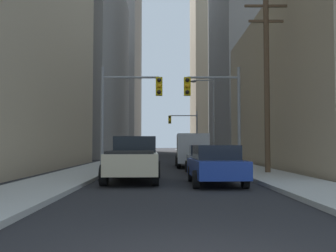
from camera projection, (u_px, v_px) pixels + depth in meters
name	position (u px, v px, depth m)	size (l,w,h in m)	color
sidewalk_left	(134.00, 155.00, 54.48)	(2.66, 160.00, 0.15)	#9E9E99
sidewalk_right	(200.00, 155.00, 54.56)	(2.66, 160.00, 0.15)	#9E9E99
pickup_truck_beige	(134.00, 159.00, 16.49)	(2.20, 5.46, 1.90)	#C6B793
cargo_van_silver	(192.00, 148.00, 26.99)	(2.16, 5.25, 2.26)	#B7BABF
sedan_blue	(216.00, 165.00, 15.01)	(1.96, 4.26, 1.52)	navy
sedan_grey	(205.00, 159.00, 20.92)	(1.95, 4.24, 1.52)	slate
sedan_black	(187.00, 153.00, 36.30)	(1.95, 4.23, 1.52)	black
traffic_signal_near_left	(128.00, 101.00, 22.33)	(3.52, 0.44, 6.00)	gray
traffic_signal_near_right	(215.00, 101.00, 22.37)	(3.24, 0.44, 6.00)	gray
traffic_signal_far_right	(184.00, 126.00, 51.54)	(3.86, 0.44, 6.00)	gray
utility_pole_right	(267.00, 79.00, 20.11)	(2.20, 0.28, 9.34)	brown
street_lamp_right	(210.00, 111.00, 34.81)	(2.16, 0.32, 7.50)	gray
building_left_mid_office	(36.00, 65.00, 54.89)	(23.38, 29.45, 25.48)	gray
building_left_far_tower	(88.00, 2.00, 94.35)	(24.35, 24.95, 72.22)	gray
building_right_mid_block	(293.00, 52.00, 57.06)	(22.32, 22.05, 30.28)	gray
building_right_far_highrise	(240.00, 27.00, 96.55)	(23.75, 19.92, 61.21)	tan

